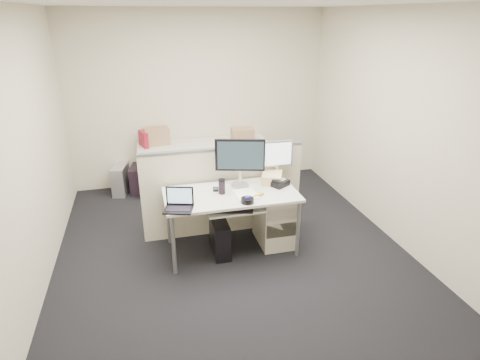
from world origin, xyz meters
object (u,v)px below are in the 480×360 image
object	(u,v)px
desk	(231,199)
monitor_main	(240,163)
desk_phone	(279,183)
laptop	(178,201)

from	to	relation	value
desk	monitor_main	size ratio (longest dim) A/B	2.62
monitor_main	desk_phone	distance (m)	0.53
laptop	desk_phone	distance (m)	1.27
desk	monitor_main	world-z (taller)	monitor_main
desk	desk_phone	bearing A→B (deg)	7.59
monitor_main	desk	bearing A→B (deg)	-114.24
desk	desk_phone	size ratio (longest dim) A/B	7.26
monitor_main	laptop	size ratio (longest dim) A/B	1.97
laptop	desk	bearing A→B (deg)	41.15
laptop	desk_phone	xyz separation A→B (m)	(1.22, 0.36, -0.08)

